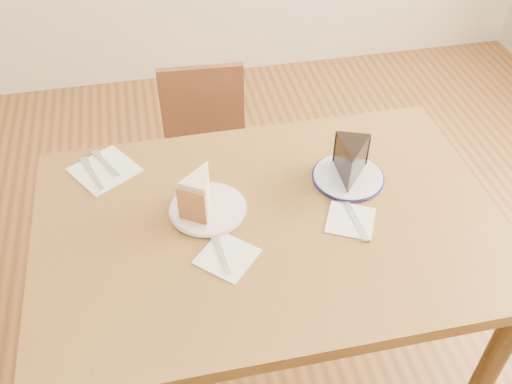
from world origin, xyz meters
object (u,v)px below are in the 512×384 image
object	(u,v)px
plate_cream	(208,209)
carrot_cake	(201,192)
table	(269,245)
chocolate_cake	(350,165)
plate_navy	(348,177)
chair_far	(208,159)

from	to	relation	value
plate_cream	carrot_cake	world-z (taller)	carrot_cake
table	carrot_cake	world-z (taller)	carrot_cake
carrot_cake	chocolate_cake	xyz separation A→B (m)	(0.41, 0.03, -0.00)
plate_cream	plate_navy	distance (m)	0.40
plate_cream	chair_far	bearing A→B (deg)	83.57
carrot_cake	chocolate_cake	size ratio (longest dim) A/B	0.79
chair_far	plate_navy	distance (m)	0.74
plate_navy	carrot_cake	size ratio (longest dim) A/B	1.84
table	plate_cream	distance (m)	0.19
carrot_cake	chocolate_cake	distance (m)	0.41
plate_navy	chocolate_cake	world-z (taller)	chocolate_cake
plate_cream	carrot_cake	size ratio (longest dim) A/B	1.87
chair_far	plate_cream	bearing A→B (deg)	87.13
chair_far	plate_cream	size ratio (longest dim) A/B	3.83
chair_far	table	bearing A→B (deg)	100.32
chair_far	plate_navy	bearing A→B (deg)	123.59
plate_cream	carrot_cake	xyz separation A→B (m)	(-0.01, 0.01, 0.06)
table	plate_navy	world-z (taller)	plate_navy
table	plate_cream	world-z (taller)	plate_cream
carrot_cake	plate_cream	bearing A→B (deg)	-5.42
plate_navy	carrot_cake	bearing A→B (deg)	-175.18
chair_far	carrot_cake	bearing A→B (deg)	85.81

